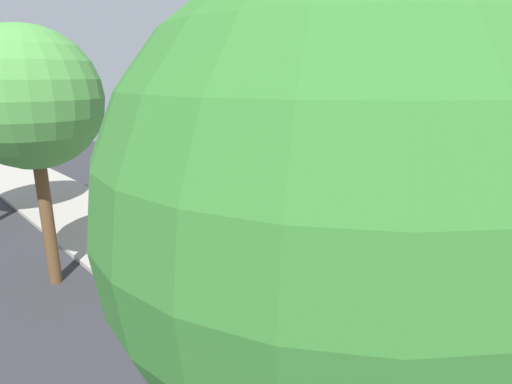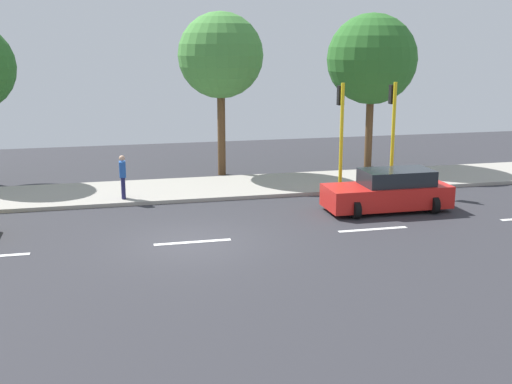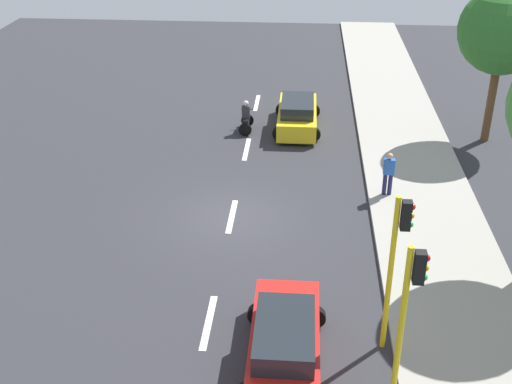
% 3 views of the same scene
% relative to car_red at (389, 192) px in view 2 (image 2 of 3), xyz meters
% --- Properties ---
extents(ground_plane, '(40.00, 60.00, 0.10)m').
position_rel_car_red_xyz_m(ground_plane, '(-2.17, 7.54, -0.76)').
color(ground_plane, '#2D2D33').
extents(sidewalk, '(4.00, 60.00, 0.15)m').
position_rel_car_red_xyz_m(sidewalk, '(4.83, 7.54, -0.64)').
color(sidewalk, '#9E998E').
rests_on(sidewalk, ground).
extents(lane_stripe_north, '(0.20, 2.40, 0.01)m').
position_rel_car_red_xyz_m(lane_stripe_north, '(-2.17, 1.54, -0.71)').
color(lane_stripe_north, white).
rests_on(lane_stripe_north, ground).
extents(lane_stripe_mid, '(0.20, 2.40, 0.01)m').
position_rel_car_red_xyz_m(lane_stripe_mid, '(-2.17, 7.54, -0.71)').
color(lane_stripe_mid, white).
rests_on(lane_stripe_mid, ground).
extents(car_red, '(2.16, 4.56, 1.52)m').
position_rel_car_red_xyz_m(car_red, '(0.00, 0.00, 0.00)').
color(car_red, red).
rests_on(car_red, ground).
extents(pedestrian_near_signal, '(0.40, 0.24, 1.69)m').
position_rel_car_red_xyz_m(pedestrian_near_signal, '(3.51, 9.42, 0.35)').
color(pedestrian_near_signal, '#1E1E4C').
rests_on(pedestrian_near_signal, sidewalk).
extents(traffic_light_corner, '(0.49, 0.24, 4.50)m').
position_rel_car_red_xyz_m(traffic_light_corner, '(2.67, 0.92, 2.22)').
color(traffic_light_corner, yellow).
rests_on(traffic_light_corner, ground).
extents(traffic_light_midblock, '(0.49, 0.24, 4.50)m').
position_rel_car_red_xyz_m(traffic_light_midblock, '(2.67, -1.28, 2.22)').
color(traffic_light_midblock, yellow).
rests_on(traffic_light_midblock, ground).
extents(street_tree_south, '(3.84, 3.84, 7.38)m').
position_rel_car_red_xyz_m(street_tree_south, '(7.83, 4.77, 4.71)').
color(street_tree_south, brown).
rests_on(street_tree_south, ground).
extents(street_tree_north, '(4.31, 4.31, 7.40)m').
position_rel_car_red_xyz_m(street_tree_north, '(8.08, -2.62, 4.51)').
color(street_tree_north, brown).
rests_on(street_tree_north, ground).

